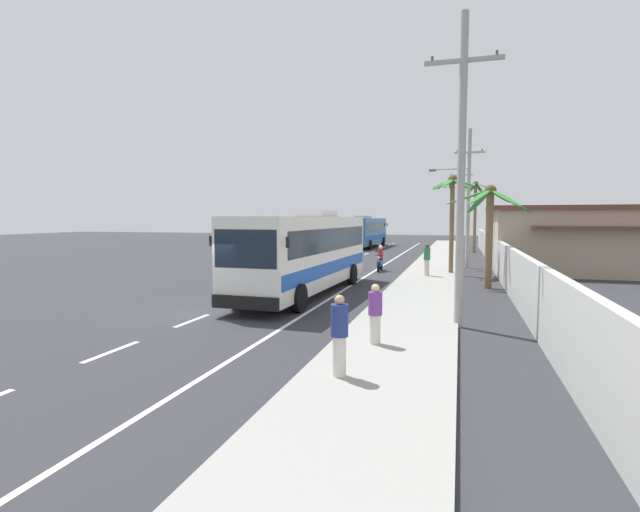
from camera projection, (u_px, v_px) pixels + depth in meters
name	position (u px, v px, depth m)	size (l,w,h in m)	color
ground_plane	(211.00, 314.00, 16.67)	(160.00, 160.00, 0.00)	#303035
sidewalk_kerb	(427.00, 282.00, 24.29)	(3.20, 90.00, 0.14)	#999993
lane_markings	(354.00, 271.00, 30.02)	(3.37, 71.00, 0.01)	white
boundary_wall	(500.00, 259.00, 26.95)	(0.24, 60.00, 2.06)	#B2B2AD
coach_bus_foreground	(306.00, 250.00, 20.99)	(3.15, 11.82, 3.71)	silver
coach_bus_far_lane	(366.00, 231.00, 53.90)	(3.20, 12.15, 3.60)	#2366A8
motorcycle_beside_bus	(380.00, 261.00, 30.01)	(0.56, 1.96, 1.64)	black
pedestrian_near_kerb	(375.00, 313.00, 12.11)	(0.36, 0.36, 1.55)	beige
pedestrian_midwalk	(339.00, 334.00, 9.62)	(0.36, 0.36, 1.68)	beige
pedestrian_far_walk	(427.00, 259.00, 26.39)	(0.36, 0.36, 1.82)	beige
utility_pole_nearest	(461.00, 166.00, 14.24)	(2.30, 0.24, 9.46)	#9E9E99
utility_pole_mid	(467.00, 195.00, 31.46)	(3.57, 0.24, 9.26)	#9E9E99
utility_pole_far	(459.00, 204.00, 48.94)	(3.70, 0.24, 9.09)	#9E9E99
palm_nearest	(475.00, 200.00, 45.54)	(3.71, 3.64, 6.92)	brown
palm_second	(452.00, 200.00, 27.65)	(2.62, 2.64, 5.89)	brown
palm_third	(490.00, 216.00, 22.34)	(3.92, 3.70, 4.94)	brown
roadside_building	(591.00, 239.00, 29.12)	(12.09, 8.59, 4.09)	tan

